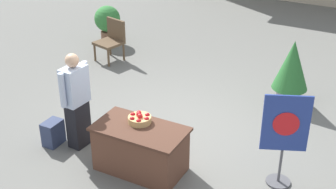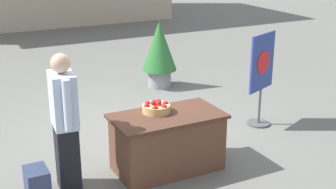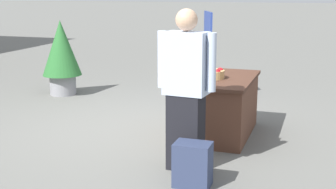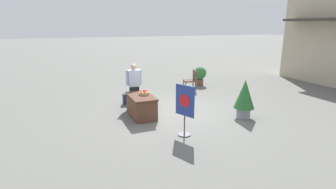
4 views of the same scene
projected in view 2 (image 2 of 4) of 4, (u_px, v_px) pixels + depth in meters
ground_plane at (130, 136)px, 6.94m from camera, size 120.00×120.00×0.00m
display_table at (167, 142)px, 5.86m from camera, size 1.38×0.76×0.74m
apple_basket at (156, 108)px, 5.80m from camera, size 0.35×0.35×0.16m
person_visitor at (65, 122)px, 5.27m from camera, size 0.30×0.61×1.63m
backpack at (38, 186)px, 5.14m from camera, size 0.24×0.34×0.42m
poster_board at (262, 75)px, 7.11m from camera, size 0.61×0.36×1.45m
potted_plant_near_left at (159, 50)px, 8.98m from camera, size 0.67×0.67×1.29m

